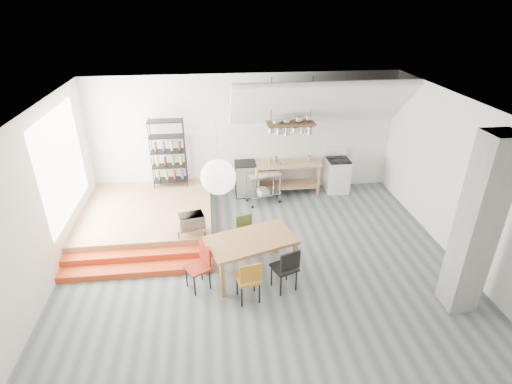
{
  "coord_description": "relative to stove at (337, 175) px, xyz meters",
  "views": [
    {
      "loc": [
        -0.9,
        -6.54,
        5.02
      ],
      "look_at": [
        -0.03,
        0.8,
        1.28
      ],
      "focal_mm": 28.0,
      "sensor_mm": 36.0,
      "label": 1
    }
  ],
  "objects": [
    {
      "name": "floor",
      "position": [
        -2.5,
        -3.16,
        -0.48
      ],
      "size": [
        8.0,
        8.0,
        0.0
      ],
      "primitive_type": "plane",
      "color": "#4C5558",
      "rests_on": "ground"
    },
    {
      "name": "wall_back",
      "position": [
        -2.5,
        0.34,
        1.12
      ],
      "size": [
        8.0,
        0.04,
        3.2
      ],
      "primitive_type": "cube",
      "color": "silver",
      "rests_on": "ground"
    },
    {
      "name": "wall_left",
      "position": [
        -6.5,
        -3.16,
        1.12
      ],
      "size": [
        0.04,
        7.0,
        3.2
      ],
      "primitive_type": "cube",
      "color": "silver",
      "rests_on": "ground"
    },
    {
      "name": "wall_right",
      "position": [
        1.5,
        -3.16,
        1.12
      ],
      "size": [
        0.04,
        7.0,
        3.2
      ],
      "primitive_type": "cube",
      "color": "silver",
      "rests_on": "ground"
    },
    {
      "name": "ceiling",
      "position": [
        -2.5,
        -3.16,
        2.72
      ],
      "size": [
        8.0,
        7.0,
        0.02
      ],
      "primitive_type": "cube",
      "color": "white",
      "rests_on": "wall_back"
    },
    {
      "name": "slope_ceiling",
      "position": [
        -0.7,
        -0.26,
        2.07
      ],
      "size": [
        4.4,
        1.44,
        1.32
      ],
      "primitive_type": "cube",
      "rotation": [
        -0.73,
        0.0,
        0.0
      ],
      "color": "white",
      "rests_on": "wall_back"
    },
    {
      "name": "window_pane",
      "position": [
        -6.48,
        -1.66,
        1.32
      ],
      "size": [
        0.02,
        2.5,
        2.2
      ],
      "primitive_type": "cube",
      "color": "white",
      "rests_on": "wall_left"
    },
    {
      "name": "platform",
      "position": [
        -5.0,
        -1.16,
        -0.28
      ],
      "size": [
        3.0,
        3.0,
        0.4
      ],
      "primitive_type": "cube",
      "color": "#A37851",
      "rests_on": "ground"
    },
    {
      "name": "step_lower",
      "position": [
        -5.0,
        -3.11,
        -0.41
      ],
      "size": [
        3.0,
        0.35,
        0.13
      ],
      "primitive_type": "cube",
      "color": "#CA4017",
      "rests_on": "ground"
    },
    {
      "name": "step_upper",
      "position": [
        -5.0,
        -2.76,
        -0.35
      ],
      "size": [
        3.0,
        0.35,
        0.27
      ],
      "primitive_type": "cube",
      "color": "#CA4017",
      "rests_on": "ground"
    },
    {
      "name": "concrete_column",
      "position": [
        0.8,
        -4.66,
        1.12
      ],
      "size": [
        0.5,
        0.5,
        3.2
      ],
      "primitive_type": "cube",
      "color": "gray",
      "rests_on": "ground"
    },
    {
      "name": "kitchen_counter",
      "position": [
        -1.4,
        -0.01,
        0.15
      ],
      "size": [
        1.8,
        0.6,
        0.91
      ],
      "color": "#A37851",
      "rests_on": "ground"
    },
    {
      "name": "stove",
      "position": [
        0.0,
        0.0,
        0.0
      ],
      "size": [
        0.6,
        0.6,
        1.18
      ],
      "color": "white",
      "rests_on": "ground"
    },
    {
      "name": "pot_rack",
      "position": [
        -1.37,
        -0.23,
        1.5
      ],
      "size": [
        1.2,
        0.5,
        1.43
      ],
      "color": "#412B1A",
      "rests_on": "ceiling"
    },
    {
      "name": "wire_shelving",
      "position": [
        -4.5,
        0.04,
        0.85
      ],
      "size": [
        0.88,
        0.38,
        1.8
      ],
      "color": "black",
      "rests_on": "platform"
    },
    {
      "name": "microwave_shelf",
      "position": [
        -3.9,
        -2.41,
        0.07
      ],
      "size": [
        0.6,
        0.4,
        0.16
      ],
      "color": "#A37851",
      "rests_on": "platform"
    },
    {
      "name": "paper_lantern",
      "position": [
        -3.31,
        -3.54,
        1.72
      ],
      "size": [
        0.6,
        0.6,
        0.6
      ],
      "primitive_type": "sphere",
      "color": "white",
      "rests_on": "ceiling"
    },
    {
      "name": "dining_table",
      "position": [
        -2.74,
        -3.36,
        0.22
      ],
      "size": [
        1.87,
        1.4,
        0.79
      ],
      "rotation": [
        0.0,
        0.0,
        0.31
      ],
      "color": "olive",
      "rests_on": "ground"
    },
    {
      "name": "chair_mustard",
      "position": [
        -2.86,
        -4.18,
        0.05
      ],
      "size": [
        0.47,
        0.47,
        0.89
      ],
      "rotation": [
        0.0,
        0.0,
        3.32
      ],
      "color": "#A96D1C",
      "rests_on": "ground"
    },
    {
      "name": "chair_black",
      "position": [
        -2.16,
        -3.96,
        0.07
      ],
      "size": [
        0.54,
        0.54,
        0.92
      ],
      "rotation": [
        0.0,
        0.0,
        3.51
      ],
      "color": "black",
      "rests_on": "ground"
    },
    {
      "name": "chair_olive",
      "position": [
        -2.77,
        -2.59,
        0.01
      ],
      "size": [
        0.47,
        0.47,
        0.82
      ],
      "rotation": [
        0.0,
        0.0,
        0.31
      ],
      "color": "brown",
      "rests_on": "ground"
    },
    {
      "name": "chair_red",
      "position": [
        -3.71,
        -3.65,
        0.04
      ],
      "size": [
        0.54,
        0.54,
        0.87
      ],
      "rotation": [
        0.0,
        0.0,
        -1.06
      ],
      "color": "#9F2616",
      "rests_on": "ground"
    },
    {
      "name": "rolling_cart",
      "position": [
        -2.11,
        -0.46,
        0.06
      ],
      "size": [
        0.93,
        0.68,
        0.83
      ],
      "rotation": [
        0.0,
        0.0,
        0.28
      ],
      "color": "silver",
      "rests_on": "ground"
    },
    {
      "name": "mini_fridge",
      "position": [
        -2.53,
        0.04,
        -0.01
      ],
      "size": [
        0.55,
        0.55,
        0.94
      ],
      "primitive_type": "cube",
      "color": "black",
      "rests_on": "ground"
    },
    {
      "name": "microwave",
      "position": [
        -3.9,
        -2.41,
        0.23
      ],
      "size": [
        0.58,
        0.46,
        0.28
      ],
      "primitive_type": "imported",
      "rotation": [
        0.0,
        0.0,
        0.23
      ],
      "color": "beige",
      "rests_on": "microwave_shelf"
    },
    {
      "name": "bowl",
      "position": [
        -1.65,
        -0.06,
        0.46
      ],
      "size": [
        0.27,
        0.27,
        0.05
      ],
      "primitive_type": "imported",
      "rotation": [
        0.0,
        0.0,
        0.26
      ],
      "color": "silver",
      "rests_on": "kitchen_counter"
    }
  ]
}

